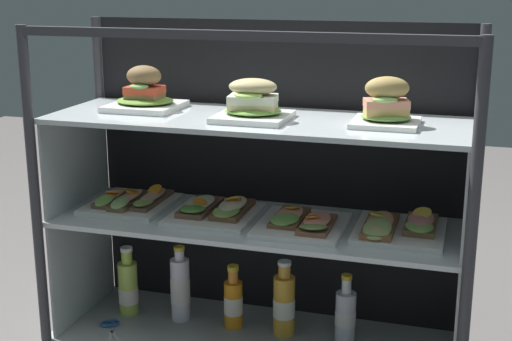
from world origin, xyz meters
name	(u,v)px	position (x,y,z in m)	size (l,w,h in m)	color
case_frame	(269,171)	(0.00, 0.13, 0.51)	(1.21, 0.43, 0.96)	#333338
riser_lower_tier	(256,282)	(0.00, 0.00, 0.21)	(1.16, 0.37, 0.35)	silver
shelf_lower_glass	(256,223)	(0.00, 0.00, 0.39)	(1.17, 0.38, 0.01)	silver
riser_upper_tier	(256,173)	(0.00, 0.00, 0.54)	(1.16, 0.37, 0.29)	silver
shelf_upper_glass	(256,121)	(0.00, 0.00, 0.69)	(1.17, 0.38, 0.01)	silver
plated_roll_sandwich_left_of_center	(145,95)	(-0.35, 0.03, 0.74)	(0.20, 0.20, 0.13)	white
plated_roll_sandwich_far_right	(254,105)	(0.00, -0.03, 0.74)	(0.20, 0.20, 0.11)	white
plated_roll_sandwich_mid_right	(386,107)	(0.36, 0.00, 0.75)	(0.17, 0.17, 0.13)	white
open_sandwich_tray_left_of_center	(131,201)	(-0.40, 0.02, 0.42)	(0.24, 0.26, 0.06)	white
open_sandwich_tray_mid_left	(215,210)	(-0.13, 0.01, 0.42)	(0.24, 0.26, 0.06)	white
open_sandwich_tray_far_right	(302,223)	(0.14, -0.03, 0.42)	(0.24, 0.26, 0.06)	white
open_sandwich_tray_mid_right	(399,227)	(0.41, 0.01, 0.42)	(0.24, 0.27, 0.06)	white
juice_bottle_back_left	(128,287)	(-0.44, 0.04, 0.12)	(0.06, 0.06, 0.22)	#BAD554
juice_bottle_front_fourth	(180,288)	(-0.26, 0.05, 0.14)	(0.06, 0.06, 0.24)	white
juice_bottle_back_center	(233,302)	(-0.09, 0.05, 0.11)	(0.06, 0.06, 0.20)	orange
juice_bottle_front_right_end	(284,304)	(0.07, 0.04, 0.13)	(0.07, 0.07, 0.23)	gold
juice_bottle_back_right	(345,315)	(0.26, 0.06, 0.11)	(0.06, 0.06, 0.21)	silver
kitchen_scissors	(110,326)	(-0.45, -0.07, 0.04)	(0.13, 0.16, 0.01)	silver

